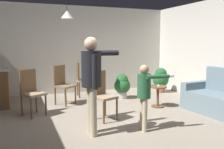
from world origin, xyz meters
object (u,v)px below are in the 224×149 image
(person_adult, at_px, (92,75))
(spare_remote_on_table, at_px, (158,86))
(side_table_by_couch, at_px, (158,94))
(dining_chair_near_wall, at_px, (102,93))
(dining_chair_by_counter, at_px, (82,78))
(potted_plant_by_wall, at_px, (161,79))
(dining_chair_centre_back, at_px, (63,83))
(potted_plant_corner, at_px, (122,85))
(person_child, at_px, (145,90))
(dining_chair_spare, at_px, (31,90))

(person_adult, distance_m, spare_remote_on_table, 2.34)
(side_table_by_couch, xyz_separation_m, person_adult, (-2.02, -1.15, 0.71))
(dining_chair_near_wall, bearing_deg, dining_chair_by_counter, -115.89)
(person_adult, bearing_deg, side_table_by_couch, 119.51)
(dining_chair_by_counter, relative_size, potted_plant_by_wall, 1.28)
(dining_chair_near_wall, distance_m, dining_chair_centre_back, 1.61)
(side_table_by_couch, bearing_deg, dining_chair_near_wall, -165.98)
(person_adult, height_order, potted_plant_corner, person_adult)
(dining_chair_near_wall, bearing_deg, potted_plant_by_wall, -166.33)
(person_child, bearing_deg, dining_chair_near_wall, -144.16)
(person_child, height_order, dining_chair_centre_back, person_child)
(dining_chair_near_wall, xyz_separation_m, spare_remote_on_table, (1.57, 0.35, -0.01))
(person_child, distance_m, dining_chair_centre_back, 2.65)
(person_child, xyz_separation_m, spare_remote_on_table, (1.09, 1.27, -0.21))
(dining_chair_by_counter, height_order, potted_plant_by_wall, dining_chair_by_counter)
(person_adult, xyz_separation_m, potted_plant_corner, (1.58, 2.31, -0.66))
(dining_chair_near_wall, xyz_separation_m, potted_plant_by_wall, (2.63, 1.89, -0.11))
(side_table_by_couch, distance_m, dining_chair_spare, 2.97)
(person_child, bearing_deg, potted_plant_by_wall, 150.57)
(dining_chair_near_wall, distance_m, potted_plant_corner, 1.94)
(dining_chair_centre_back, bearing_deg, potted_plant_corner, 145.29)
(person_adult, xyz_separation_m, potted_plant_by_wall, (3.06, 2.64, -0.61))
(dining_chair_spare, bearing_deg, person_adult, 90.42)
(dining_chair_by_counter, height_order, dining_chair_near_wall, same)
(side_table_by_couch, bearing_deg, potted_plant_corner, 111.09)
(potted_plant_by_wall, bearing_deg, dining_chair_by_counter, 173.08)
(person_adult, height_order, dining_chair_spare, person_adult)
(person_adult, bearing_deg, dining_chair_centre_back, -177.69)
(potted_plant_by_wall, bearing_deg, dining_chair_spare, -165.06)
(dining_chair_spare, distance_m, spare_remote_on_table, 2.95)
(dining_chair_by_counter, xyz_separation_m, dining_chair_near_wall, (-0.15, -2.20, 0.00))
(side_table_by_couch, relative_size, dining_chair_spare, 0.52)
(person_adult, relative_size, potted_plant_corner, 2.41)
(side_table_by_couch, height_order, person_child, person_child)
(side_table_by_couch, distance_m, potted_plant_by_wall, 1.83)
(person_adult, xyz_separation_m, dining_chair_spare, (-0.90, 1.59, -0.49))
(dining_chair_centre_back, xyz_separation_m, potted_plant_by_wall, (3.15, 0.37, -0.11))
(potted_plant_by_wall, bearing_deg, person_child, -127.42)
(potted_plant_by_wall, xyz_separation_m, spare_remote_on_table, (-1.06, -1.54, 0.11))
(person_child, bearing_deg, spare_remote_on_table, 147.29)
(side_table_by_couch, bearing_deg, person_adult, -150.43)
(side_table_by_couch, xyz_separation_m, dining_chair_centre_back, (-2.12, 1.13, 0.22))
(dining_chair_near_wall, bearing_deg, side_table_by_couch, 171.91)
(dining_chair_by_counter, bearing_deg, potted_plant_corner, 63.17)
(dining_chair_by_counter, distance_m, spare_remote_on_table, 2.33)
(dining_chair_near_wall, relative_size, dining_chair_spare, 1.00)
(dining_chair_spare, relative_size, potted_plant_corner, 1.44)
(potted_plant_corner, distance_m, spare_remote_on_table, 1.28)
(side_table_by_couch, distance_m, spare_remote_on_table, 0.22)
(dining_chair_centre_back, bearing_deg, person_adult, 56.67)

